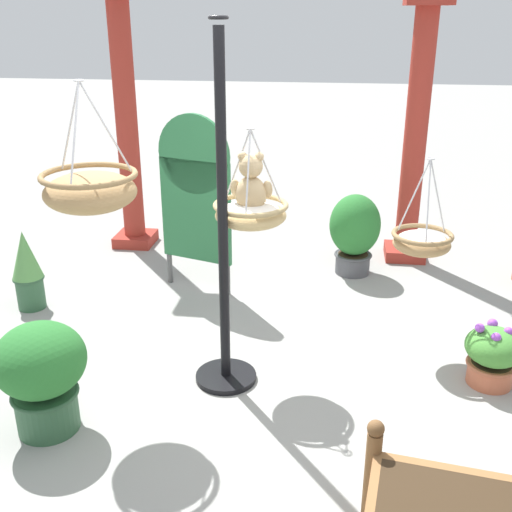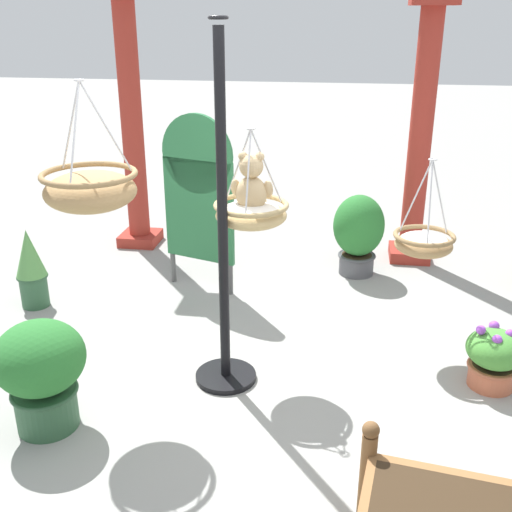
% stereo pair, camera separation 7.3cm
% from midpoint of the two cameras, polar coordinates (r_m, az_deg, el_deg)
% --- Properties ---
extents(ground_plane, '(40.00, 40.00, 0.00)m').
position_cam_midpoint_polar(ground_plane, '(4.52, 0.76, -11.65)').
color(ground_plane, gray).
extents(display_pole_central, '(0.44, 0.44, 2.47)m').
position_cam_midpoint_polar(display_pole_central, '(4.19, -2.51, -2.45)').
color(display_pole_central, black).
rests_on(display_pole_central, ground).
extents(hanging_basket_with_teddy, '(0.52, 0.52, 0.69)m').
position_cam_midpoint_polar(hanging_basket_with_teddy, '(4.24, 0.04, 4.04)').
color(hanging_basket_with_teddy, tan).
extents(teddy_bear, '(0.29, 0.25, 0.42)m').
position_cam_midpoint_polar(teddy_bear, '(4.21, 0.08, 6.49)').
color(teddy_bear, tan).
extents(hanging_basket_left_high, '(0.60, 0.60, 0.80)m').
position_cam_midpoint_polar(hanging_basket_left_high, '(3.94, -14.66, 6.06)').
color(hanging_basket_left_high, '#A37F51').
extents(hanging_basket_right_low, '(0.46, 0.46, 0.73)m').
position_cam_midpoint_polar(hanging_basket_right_low, '(4.75, 15.76, 1.22)').
color(hanging_basket_right_low, '#A37F51').
extents(greenhouse_pillar_left, '(0.44, 0.44, 2.64)m').
position_cam_midpoint_polar(greenhouse_pillar_left, '(6.50, 15.33, 10.26)').
color(greenhouse_pillar_left, '#9E2D23').
rests_on(greenhouse_pillar_left, ground).
extents(greenhouse_pillar_right, '(0.45, 0.45, 2.76)m').
position_cam_midpoint_polar(greenhouse_pillar_right, '(6.85, -11.15, 11.70)').
color(greenhouse_pillar_right, '#9E2D23').
rests_on(greenhouse_pillar_right, ground).
extents(potted_plant_fern_front, '(0.51, 0.51, 0.82)m').
position_cam_midpoint_polar(potted_plant_fern_front, '(6.19, 9.84, 2.24)').
color(potted_plant_fern_front, '#4C4C51').
rests_on(potted_plant_fern_front, ground).
extents(potted_plant_tall_leafy, '(0.28, 0.28, 0.73)m').
position_cam_midpoint_polar(potted_plant_tall_leafy, '(5.79, -19.87, -1.02)').
color(potted_plant_tall_leafy, '#2D5638').
rests_on(potted_plant_tall_leafy, ground).
extents(potted_plant_bushy_green, '(0.40, 0.40, 0.48)m').
position_cam_midpoint_polar(potted_plant_bushy_green, '(4.68, 21.69, -8.72)').
color(potted_plant_bushy_green, '#BC6042').
rests_on(potted_plant_bushy_green, ground).
extents(potted_plant_small_succulent, '(0.57, 0.57, 0.74)m').
position_cam_midpoint_polar(potted_plant_small_succulent, '(4.09, -18.88, -9.98)').
color(potted_plant_small_succulent, '#2D5638').
rests_on(potted_plant_small_succulent, ground).
extents(display_sign_board, '(0.70, 0.26, 1.67)m').
position_cam_midpoint_polar(display_sign_board, '(5.63, -5.04, 6.18)').
color(display_sign_board, '#286B3D').
rests_on(display_sign_board, ground).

